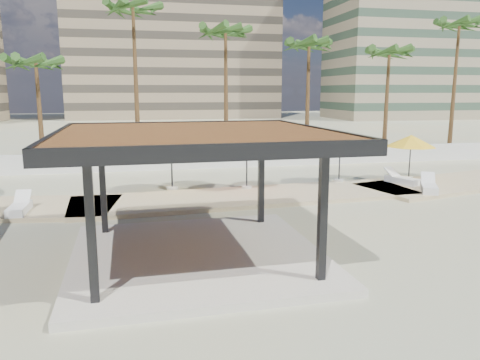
{
  "coord_description": "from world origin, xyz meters",
  "views": [
    {
      "loc": [
        -2.96,
        -13.6,
        4.9
      ],
      "look_at": [
        0.95,
        4.42,
        1.4
      ],
      "focal_mm": 35.0,
      "sensor_mm": 36.0,
      "label": 1
    }
  ],
  "objects_px": {
    "pavilion_central": "(196,183)",
    "lounger_c": "(402,180)",
    "umbrella_c": "(247,144)",
    "lounger_b": "(429,187)",
    "lounger_a": "(19,208)"
  },
  "relations": [
    {
      "from": "pavilion_central",
      "to": "lounger_c",
      "type": "bearing_deg",
      "value": 34.42
    },
    {
      "from": "lounger_b",
      "to": "lounger_c",
      "type": "relative_size",
      "value": 1.03
    },
    {
      "from": "pavilion_central",
      "to": "lounger_c",
      "type": "distance_m",
      "value": 14.64
    },
    {
      "from": "pavilion_central",
      "to": "lounger_a",
      "type": "xyz_separation_m",
      "value": [
        -6.31,
        6.28,
        -1.94
      ]
    },
    {
      "from": "lounger_c",
      "to": "lounger_a",
      "type": "bearing_deg",
      "value": 76.82
    },
    {
      "from": "umbrella_c",
      "to": "lounger_a",
      "type": "xyz_separation_m",
      "value": [
        -9.87,
        -2.66,
        -2.02
      ]
    },
    {
      "from": "lounger_a",
      "to": "lounger_c",
      "type": "distance_m",
      "value": 18.22
    },
    {
      "from": "umbrella_c",
      "to": "lounger_a",
      "type": "distance_m",
      "value": 10.42
    },
    {
      "from": "umbrella_c",
      "to": "lounger_a",
      "type": "bearing_deg",
      "value": -164.94
    },
    {
      "from": "lounger_a",
      "to": "lounger_b",
      "type": "distance_m",
      "value": 18.29
    },
    {
      "from": "umbrella_c",
      "to": "lounger_b",
      "type": "relative_size",
      "value": 1.47
    },
    {
      "from": "lounger_a",
      "to": "umbrella_c",
      "type": "bearing_deg",
      "value": -74.88
    },
    {
      "from": "pavilion_central",
      "to": "lounger_a",
      "type": "relative_size",
      "value": 3.99
    },
    {
      "from": "pavilion_central",
      "to": "lounger_c",
      "type": "relative_size",
      "value": 3.74
    },
    {
      "from": "umbrella_c",
      "to": "lounger_c",
      "type": "xyz_separation_m",
      "value": [
        8.22,
        -0.46,
        -2.02
      ]
    }
  ]
}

